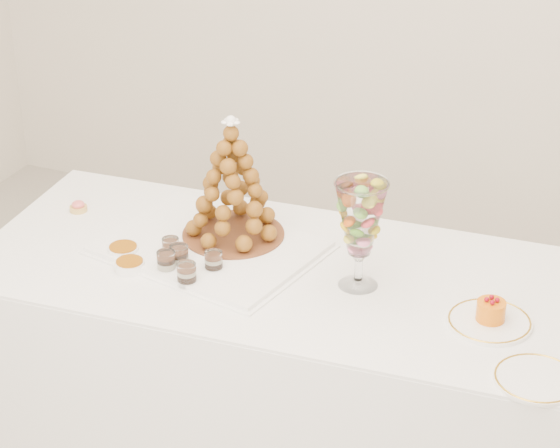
% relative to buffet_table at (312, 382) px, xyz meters
% --- Properties ---
extents(buffet_table, '(2.15, 0.97, 0.80)m').
position_rel_buffet_table_xyz_m(buffet_table, '(0.00, 0.00, 0.00)').
color(buffet_table, white).
rests_on(buffet_table, ground).
extents(lace_tray, '(0.71, 0.58, 0.02)m').
position_rel_buffet_table_xyz_m(lace_tray, '(-0.35, 0.01, 0.41)').
color(lace_tray, white).
rests_on(lace_tray, buffet_table).
extents(macaron_vase, '(0.15, 0.15, 0.33)m').
position_rel_buffet_table_xyz_m(macaron_vase, '(0.14, -0.01, 0.62)').
color(macaron_vase, white).
rests_on(macaron_vase, buffet_table).
extents(cake_plate, '(0.24, 0.24, 0.01)m').
position_rel_buffet_table_xyz_m(cake_plate, '(0.55, -0.06, 0.40)').
color(cake_plate, white).
rests_on(cake_plate, buffet_table).
extents(spare_plate, '(0.22, 0.22, 0.01)m').
position_rel_buffet_table_xyz_m(spare_plate, '(0.72, -0.28, 0.40)').
color(spare_plate, white).
rests_on(spare_plate, buffet_table).
extents(pink_tart, '(0.06, 0.06, 0.04)m').
position_rel_buffet_table_xyz_m(pink_tart, '(-0.87, 0.08, 0.41)').
color(pink_tart, tan).
rests_on(pink_tart, buffet_table).
extents(verrine_a, '(0.05, 0.05, 0.07)m').
position_rel_buffet_table_xyz_m(verrine_a, '(-0.44, -0.08, 0.43)').
color(verrine_a, white).
rests_on(verrine_a, buffet_table).
extents(verrine_b, '(0.06, 0.06, 0.08)m').
position_rel_buffet_table_xyz_m(verrine_b, '(-0.39, -0.12, 0.44)').
color(verrine_b, white).
rests_on(verrine_b, buffet_table).
extents(verrine_c, '(0.06, 0.06, 0.07)m').
position_rel_buffet_table_xyz_m(verrine_c, '(-0.28, -0.11, 0.44)').
color(verrine_c, white).
rests_on(verrine_c, buffet_table).
extents(verrine_d, '(0.07, 0.07, 0.08)m').
position_rel_buffet_table_xyz_m(verrine_d, '(-0.41, -0.17, 0.44)').
color(verrine_d, white).
rests_on(verrine_d, buffet_table).
extents(verrine_e, '(0.07, 0.07, 0.08)m').
position_rel_buffet_table_xyz_m(verrine_e, '(-0.32, -0.21, 0.44)').
color(verrine_e, white).
rests_on(verrine_e, buffet_table).
extents(ramekin_back, '(0.10, 0.10, 0.03)m').
position_rel_buffet_table_xyz_m(ramekin_back, '(-0.58, -0.12, 0.41)').
color(ramekin_back, white).
rests_on(ramekin_back, buffet_table).
extents(ramekin_front, '(0.09, 0.09, 0.03)m').
position_rel_buffet_table_xyz_m(ramekin_front, '(-0.52, -0.19, 0.41)').
color(ramekin_front, white).
rests_on(ramekin_front, buffet_table).
extents(croquembouche, '(0.32, 0.32, 0.40)m').
position_rel_buffet_table_xyz_m(croquembouche, '(-0.31, 0.10, 0.62)').
color(croquembouche, brown).
rests_on(croquembouche, lace_tray).
extents(mousse_cake, '(0.08, 0.08, 0.07)m').
position_rel_buffet_table_xyz_m(mousse_cake, '(0.55, -0.06, 0.44)').
color(mousse_cake, orange).
rests_on(mousse_cake, cake_plate).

